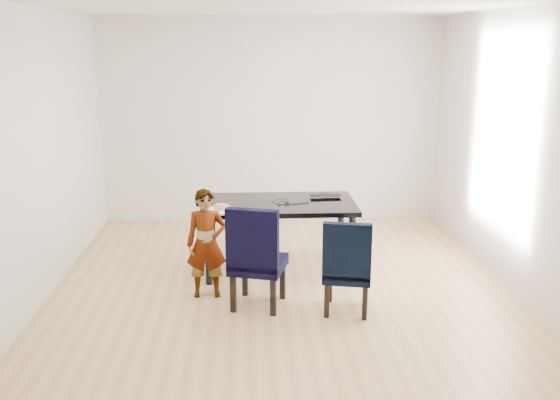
{
  "coord_description": "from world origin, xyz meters",
  "views": [
    {
      "loc": [
        -0.32,
        -5.79,
        2.39
      ],
      "look_at": [
        0.0,
        0.2,
        0.85
      ],
      "focal_mm": 40.0,
      "sensor_mm": 36.0,
      "label": 1
    }
  ],
  "objects": [
    {
      "name": "wall_front",
      "position": [
        0.0,
        -2.5,
        1.35
      ],
      "size": [
        4.5,
        0.01,
        2.7
      ],
      "primitive_type": "cube",
      "color": "silver",
      "rests_on": "ground"
    },
    {
      "name": "dining_table",
      "position": [
        0.0,
        0.5,
        0.38
      ],
      "size": [
        1.6,
        0.9,
        0.75
      ],
      "primitive_type": "cube",
      "color": "black",
      "rests_on": "floor"
    },
    {
      "name": "ceiling",
      "position": [
        0.0,
        0.0,
        2.71
      ],
      "size": [
        4.5,
        5.0,
        0.01
      ],
      "primitive_type": "cube",
      "color": "white",
      "rests_on": "wall_back"
    },
    {
      "name": "wall_back",
      "position": [
        0.0,
        2.5,
        1.35
      ],
      "size": [
        4.5,
        0.01,
        2.7
      ],
      "primitive_type": "cube",
      "color": "silver",
      "rests_on": "ground"
    },
    {
      "name": "wall_right",
      "position": [
        2.25,
        0.0,
        1.35
      ],
      "size": [
        0.01,
        5.0,
        2.7
      ],
      "primitive_type": "cube",
      "color": "white",
      "rests_on": "ground"
    },
    {
      "name": "floor",
      "position": [
        0.0,
        0.0,
        -0.01
      ],
      "size": [
        4.5,
        5.0,
        0.01
      ],
      "primitive_type": "cube",
      "color": "tan",
      "rests_on": "ground"
    },
    {
      "name": "laptop",
      "position": [
        0.51,
        0.71,
        0.76
      ],
      "size": [
        0.34,
        0.23,
        0.03
      ],
      "primitive_type": "imported",
      "rotation": [
        0.0,
        0.0,
        3.19
      ],
      "color": "black",
      "rests_on": "dining_table"
    },
    {
      "name": "wall_left",
      "position": [
        -2.25,
        0.0,
        1.35
      ],
      "size": [
        0.01,
        5.0,
        2.7
      ],
      "primitive_type": "cube",
      "color": "white",
      "rests_on": "ground"
    },
    {
      "name": "chair_left",
      "position": [
        -0.23,
        -0.41,
        0.49
      ],
      "size": [
        0.58,
        0.6,
        0.98
      ],
      "primitive_type": "cube",
      "rotation": [
        0.0,
        0.0,
        -0.27
      ],
      "color": "black",
      "rests_on": "floor"
    },
    {
      "name": "chair_right",
      "position": [
        0.57,
        -0.57,
        0.44
      ],
      "size": [
        0.5,
        0.52,
        0.88
      ],
      "primitive_type": "cube",
      "rotation": [
        0.0,
        0.0,
        -0.21
      ],
      "color": "black",
      "rests_on": "floor"
    },
    {
      "name": "sandwich",
      "position": [
        -0.58,
        0.17,
        0.8
      ],
      "size": [
        0.18,
        0.1,
        0.07
      ],
      "primitive_type": "ellipsoid",
      "rotation": [
        0.0,
        0.0,
        -0.16
      ],
      "color": "gold",
      "rests_on": "plate"
    },
    {
      "name": "child",
      "position": [
        -0.72,
        -0.15,
        0.52
      ],
      "size": [
        0.39,
        0.27,
        1.05
      ],
      "primitive_type": "imported",
      "rotation": [
        0.0,
        0.0,
        0.04
      ],
      "color": "orange",
      "rests_on": "floor"
    },
    {
      "name": "plate",
      "position": [
        -0.58,
        0.17,
        0.76
      ],
      "size": [
        0.39,
        0.39,
        0.02
      ],
      "primitive_type": "cylinder",
      "rotation": [
        0.0,
        0.0,
        0.4
      ],
      "color": "white",
      "rests_on": "dining_table"
    },
    {
      "name": "cable_tangle",
      "position": [
        0.05,
        0.4,
        0.75
      ],
      "size": [
        0.17,
        0.17,
        0.01
      ],
      "primitive_type": "torus",
      "rotation": [
        0.0,
        0.0,
        -0.33
      ],
      "color": "black",
      "rests_on": "dining_table"
    }
  ]
}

